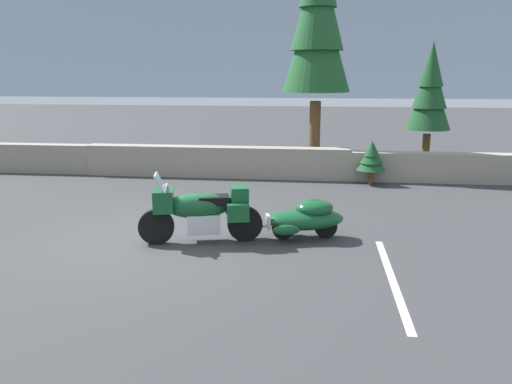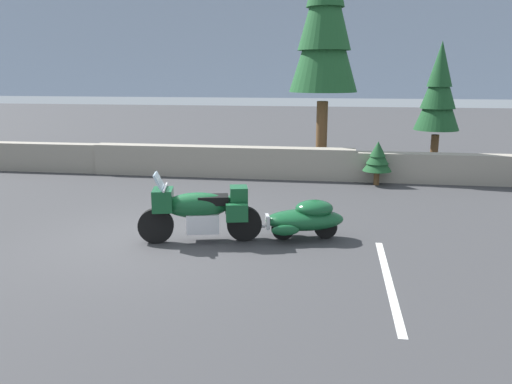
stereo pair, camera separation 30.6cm
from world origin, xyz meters
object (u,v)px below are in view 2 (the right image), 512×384
at_px(car_shaped_trailer, 305,218).
at_px(pine_tree_secondary, 439,91).
at_px(touring_motorcycle, 200,210).
at_px(pine_tree_tall, 325,16).

bearing_deg(car_shaped_trailer, pine_tree_secondary, 64.06).
distance_m(touring_motorcycle, car_shaped_trailer, 2.00).
xyz_separation_m(car_shaped_trailer, pine_tree_secondary, (3.71, 7.63, 2.14)).
distance_m(car_shaped_trailer, pine_tree_tall, 8.52).
height_order(touring_motorcycle, car_shaped_trailer, touring_motorcycle).
xyz_separation_m(pine_tree_tall, pine_tree_secondary, (3.61, 0.33, -2.27)).
height_order(car_shaped_trailer, pine_tree_tall, pine_tree_tall).
height_order(touring_motorcycle, pine_tree_tall, pine_tree_tall).
bearing_deg(touring_motorcycle, pine_tree_secondary, 55.07).
xyz_separation_m(touring_motorcycle, car_shaped_trailer, (1.94, 0.46, -0.21)).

